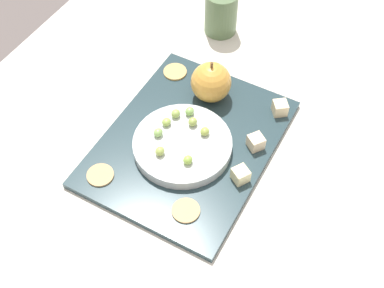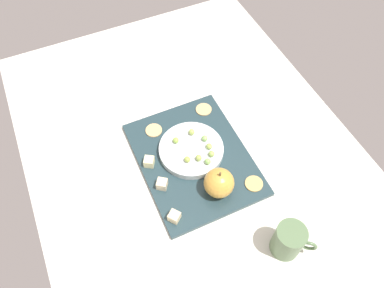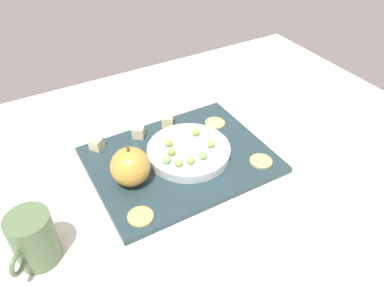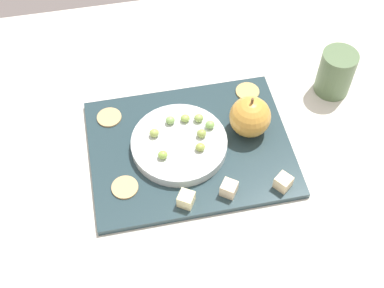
% 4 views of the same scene
% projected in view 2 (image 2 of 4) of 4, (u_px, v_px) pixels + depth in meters
% --- Properties ---
extents(table, '(1.29, 0.91, 0.05)m').
position_uv_depth(table, '(197.00, 163.00, 1.09)').
color(table, silver).
rests_on(table, ground).
extents(platter, '(0.38, 0.30, 0.01)m').
position_uv_depth(platter, '(194.00, 159.00, 1.06)').
color(platter, '#253B41').
rests_on(platter, table).
extents(serving_dish, '(0.18, 0.18, 0.02)m').
position_uv_depth(serving_dish, '(191.00, 150.00, 1.06)').
color(serving_dish, silver).
rests_on(serving_dish, platter).
extents(apple_whole, '(0.08, 0.08, 0.08)m').
position_uv_depth(apple_whole, '(219.00, 183.00, 0.96)').
color(apple_whole, gold).
rests_on(apple_whole, platter).
extents(apple_stem, '(0.01, 0.01, 0.01)m').
position_uv_depth(apple_stem, '(220.00, 174.00, 0.93)').
color(apple_stem, brown).
rests_on(apple_stem, apple_whole).
extents(cheese_cube_0, '(0.04, 0.04, 0.03)m').
position_uv_depth(cheese_cube_0, '(162.00, 184.00, 0.99)').
color(cheese_cube_0, beige).
rests_on(cheese_cube_0, platter).
extents(cheese_cube_1, '(0.04, 0.04, 0.03)m').
position_uv_depth(cheese_cube_1, '(149.00, 162.00, 1.03)').
color(cheese_cube_1, beige).
rests_on(cheese_cube_1, platter).
extents(cheese_cube_2, '(0.04, 0.04, 0.03)m').
position_uv_depth(cheese_cube_2, '(174.00, 217.00, 0.94)').
color(cheese_cube_2, beige).
rests_on(cheese_cube_2, platter).
extents(cracker_0, '(0.05, 0.05, 0.00)m').
position_uv_depth(cracker_0, '(154.00, 130.00, 1.11)').
color(cracker_0, tan).
rests_on(cracker_0, platter).
extents(cracker_1, '(0.05, 0.05, 0.00)m').
position_uv_depth(cracker_1, '(204.00, 109.00, 1.15)').
color(cracker_1, tan).
rests_on(cracker_1, platter).
extents(cracker_2, '(0.05, 0.05, 0.00)m').
position_uv_depth(cracker_2, '(254.00, 184.00, 1.01)').
color(cracker_2, tan).
rests_on(cracker_2, platter).
extents(grape_0, '(0.02, 0.02, 0.02)m').
position_uv_depth(grape_0, '(199.00, 158.00, 1.02)').
color(grape_0, '#9AB353').
rests_on(grape_0, serving_dish).
extents(grape_1, '(0.02, 0.02, 0.02)m').
position_uv_depth(grape_1, '(176.00, 140.00, 1.05)').
color(grape_1, '#90BB4A').
rests_on(grape_1, serving_dish).
extents(grape_2, '(0.02, 0.02, 0.02)m').
position_uv_depth(grape_2, '(208.00, 161.00, 1.01)').
color(grape_2, '#89BE60').
rests_on(grape_2, serving_dish).
extents(grape_3, '(0.02, 0.02, 0.01)m').
position_uv_depth(grape_3, '(210.00, 147.00, 1.04)').
color(grape_3, '#98B953').
rests_on(grape_3, serving_dish).
extents(grape_4, '(0.02, 0.02, 0.02)m').
position_uv_depth(grape_4, '(192.00, 132.00, 1.07)').
color(grape_4, '#9EB755').
rests_on(grape_4, serving_dish).
extents(grape_5, '(0.02, 0.02, 0.02)m').
position_uv_depth(grape_5, '(187.00, 159.00, 1.02)').
color(grape_5, '#98AD4B').
rests_on(grape_5, serving_dish).
extents(grape_6, '(0.02, 0.02, 0.02)m').
position_uv_depth(grape_6, '(212.00, 154.00, 1.03)').
color(grape_6, '#98B759').
rests_on(grape_6, serving_dish).
extents(grape_7, '(0.02, 0.02, 0.02)m').
position_uv_depth(grape_7, '(205.00, 138.00, 1.06)').
color(grape_7, '#8CBD62').
rests_on(grape_7, serving_dish).
extents(cup, '(0.08, 0.09, 0.10)m').
position_uv_depth(cup, '(289.00, 240.00, 0.88)').
color(cup, '#55704A').
rests_on(cup, table).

